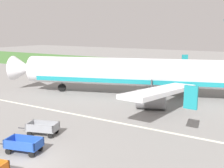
% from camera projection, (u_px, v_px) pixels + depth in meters
% --- Properties ---
extents(ground_plane, '(220.00, 220.00, 0.00)m').
position_uv_depth(ground_plane, '(30.00, 161.00, 19.54)').
color(ground_plane, gray).
extents(grass_strip, '(220.00, 28.00, 0.06)m').
position_uv_depth(grass_strip, '(211.00, 71.00, 61.68)').
color(grass_strip, '#477A38').
rests_on(grass_strip, ground).
extents(apron_stripe, '(120.00, 0.36, 0.01)m').
position_uv_depth(apron_stripe, '(111.00, 121.00, 28.08)').
color(apron_stripe, silver).
rests_on(apron_stripe, ground).
extents(airplane, '(36.64, 29.80, 11.34)m').
position_uv_depth(airplane, '(142.00, 73.00, 38.60)').
color(airplane, silver).
rests_on(airplane, ground).
extents(baggage_cart_second_in_row, '(3.62, 2.02, 1.07)m').
position_uv_depth(baggage_cart_second_in_row, '(24.00, 145.00, 20.82)').
color(baggage_cart_second_in_row, '#234CB2').
rests_on(baggage_cart_second_in_row, ground).
extents(baggage_cart_third_in_row, '(3.60, 2.12, 1.07)m').
position_uv_depth(baggage_cart_third_in_row, '(43.00, 128.00, 24.34)').
color(baggage_cart_third_in_row, gray).
rests_on(baggage_cart_third_in_row, ground).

